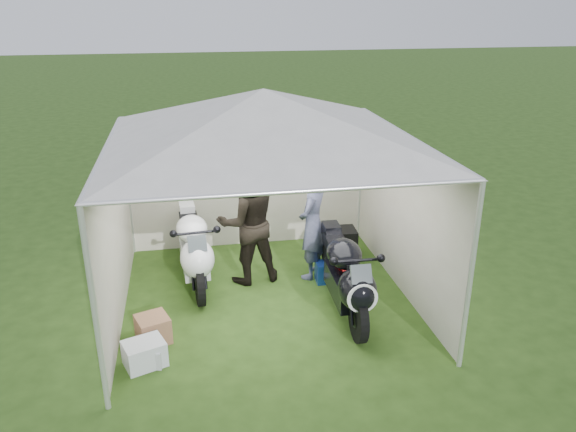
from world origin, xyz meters
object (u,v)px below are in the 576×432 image
at_px(motorcycle_black, 347,276).
at_px(person_dark_jacket, 248,222).
at_px(paddock_stand, 330,272).
at_px(person_blue_jacket, 313,224).
at_px(equipment_box, 339,244).
at_px(crate_2, 151,356).
at_px(canopy_tent, 264,121).
at_px(crate_1, 153,329).
at_px(motorcycle_white, 194,248).
at_px(crate_0, 145,354).

height_order(motorcycle_black, person_dark_jacket, person_dark_jacket).
bearing_deg(paddock_stand, person_blue_jacket, 133.49).
xyz_separation_m(motorcycle_black, person_blue_jacket, (-0.19, 1.21, 0.28)).
height_order(equipment_box, crate_2, equipment_box).
height_order(paddock_stand, crate_2, paddock_stand).
height_order(canopy_tent, paddock_stand, canopy_tent).
relative_size(motorcycle_black, crate_1, 5.64).
bearing_deg(motorcycle_white, person_dark_jacket, -5.80).
distance_m(canopy_tent, paddock_stand, 2.65).
bearing_deg(crate_0, crate_1, 80.59).
height_order(paddock_stand, crate_0, paddock_stand).
bearing_deg(canopy_tent, crate_0, -141.08).
distance_m(canopy_tent, person_blue_jacket, 1.97).
xyz_separation_m(person_dark_jacket, crate_2, (-1.40, -1.92, -0.84)).
bearing_deg(motorcycle_black, motorcycle_white, 148.99).
bearing_deg(crate_0, paddock_stand, 31.66).
xyz_separation_m(crate_0, crate_2, (0.07, 0.00, -0.04)).
bearing_deg(motorcycle_white, paddock_stand, -12.56).
height_order(motorcycle_black, crate_1, motorcycle_black).
bearing_deg(equipment_box, crate_0, -141.71).
bearing_deg(motorcycle_black, person_dark_jacket, 134.97).
xyz_separation_m(equipment_box, crate_2, (-2.96, -2.39, -0.15)).
xyz_separation_m(motorcycle_black, paddock_stand, (0.03, 0.97, -0.43)).
distance_m(motorcycle_black, paddock_stand, 1.07).
relative_size(canopy_tent, crate_0, 12.29).
distance_m(person_blue_jacket, crate_1, 2.83).
distance_m(crate_0, crate_2, 0.08).
height_order(motorcycle_white, paddock_stand, motorcycle_white).
bearing_deg(equipment_box, motorcycle_black, -102.59).
height_order(motorcycle_black, paddock_stand, motorcycle_black).
bearing_deg(crate_1, motorcycle_white, 68.48).
relative_size(motorcycle_black, crate_2, 7.03).
height_order(person_dark_jacket, person_blue_jacket, person_dark_jacket).
bearing_deg(person_dark_jacket, crate_0, 42.73).
distance_m(motorcycle_black, crate_1, 2.60).
bearing_deg(crate_1, paddock_stand, 24.05).
xyz_separation_m(motorcycle_white, person_blue_jacket, (1.79, -0.07, 0.28)).
bearing_deg(motorcycle_white, person_blue_jacket, -6.19).
height_order(canopy_tent, motorcycle_black, canopy_tent).
distance_m(paddock_stand, crate_1, 2.84).
bearing_deg(equipment_box, motorcycle_white, -169.47).
height_order(motorcycle_black, equipment_box, motorcycle_black).
bearing_deg(person_dark_jacket, crate_1, 36.01).
relative_size(crate_0, crate_1, 1.21).
relative_size(paddock_stand, person_blue_jacket, 0.24).
bearing_deg(crate_2, motorcycle_black, 14.61).
relative_size(motorcycle_black, crate_0, 4.66).
relative_size(canopy_tent, crate_2, 18.56).
bearing_deg(motorcycle_white, crate_0, -112.67).
bearing_deg(person_blue_jacket, paddock_stand, 77.96).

